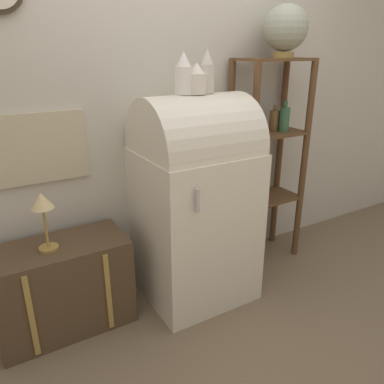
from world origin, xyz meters
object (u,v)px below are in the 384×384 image
(vase_left, at_px, (184,75))
(vase_center, at_px, (197,79))
(vase_right, at_px, (207,73))
(desk_lamp, at_px, (42,207))
(globe, at_px, (286,29))
(suitcase_trunk, at_px, (64,286))
(refrigerator, at_px, (195,198))

(vase_left, xyz_separation_m, vase_center, (0.08, -0.02, -0.03))
(vase_left, bearing_deg, vase_right, -0.98)
(desk_lamp, bearing_deg, globe, 1.46)
(suitcase_trunk, xyz_separation_m, desk_lamp, (-0.05, -0.02, 0.55))
(globe, relative_size, desk_lamp, 1.01)
(refrigerator, bearing_deg, vase_left, 171.86)
(refrigerator, relative_size, vase_center, 7.72)
(vase_left, distance_m, desk_lamp, 1.10)
(globe, height_order, vase_right, globe)
(vase_left, relative_size, vase_center, 1.35)
(vase_right, bearing_deg, vase_left, 179.02)
(suitcase_trunk, height_order, globe, globe)
(suitcase_trunk, relative_size, vase_center, 4.36)
(refrigerator, xyz_separation_m, desk_lamp, (-0.93, 0.07, 0.11))
(vase_right, bearing_deg, suitcase_trunk, 175.05)
(suitcase_trunk, xyz_separation_m, globe, (1.68, 0.02, 1.49))
(refrigerator, height_order, vase_right, vase_right)
(vase_left, height_order, vase_right, vase_right)
(vase_right, bearing_deg, desk_lamp, 176.52)
(vase_left, height_order, vase_center, vase_left)
(vase_center, bearing_deg, globe, 8.68)
(globe, xyz_separation_m, desk_lamp, (-1.73, -0.04, -0.94))
(desk_lamp, bearing_deg, vase_left, -3.94)
(vase_center, distance_m, desk_lamp, 1.14)
(globe, height_order, vase_left, globe)
(refrigerator, height_order, vase_center, vase_center)
(vase_left, height_order, desk_lamp, vase_left)
(vase_left, relative_size, vase_right, 0.94)
(vase_center, height_order, desk_lamp, vase_center)
(vase_left, relative_size, desk_lamp, 0.70)
(refrigerator, bearing_deg, vase_right, 4.84)
(suitcase_trunk, height_order, vase_right, vase_right)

